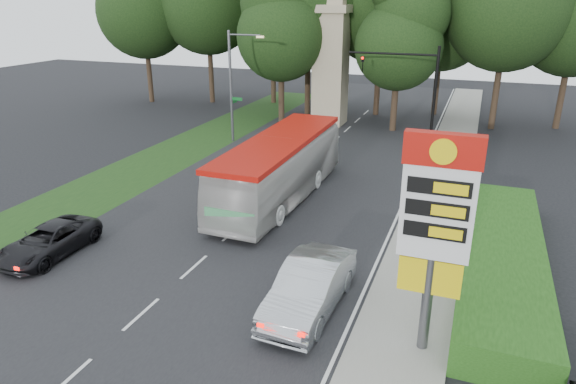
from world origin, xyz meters
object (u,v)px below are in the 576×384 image
at_px(gas_station_pylon, 436,217).
at_px(suv_charcoal, 49,241).
at_px(traffic_signal_mast, 415,84).
at_px(transit_bus, 280,169).
at_px(monument, 331,63).
at_px(streetlight_signs, 233,82).
at_px(sedan_silver, 310,287).

relative_size(gas_station_pylon, suv_charcoal, 1.50).
distance_m(traffic_signal_mast, transit_bus, 13.25).
bearing_deg(monument, gas_station_pylon, -68.20).
height_order(gas_station_pylon, suv_charcoal, gas_station_pylon).
bearing_deg(monument, traffic_signal_mast, -38.00).
bearing_deg(gas_station_pylon, streetlight_signs, 128.96).
xyz_separation_m(traffic_signal_mast, sedan_silver, (-0.42, -21.14, -3.80)).
distance_m(gas_station_pylon, suv_charcoal, 15.89).
distance_m(traffic_signal_mast, streetlight_signs, 12.83).
height_order(monument, suv_charcoal, monument).
bearing_deg(suv_charcoal, traffic_signal_mast, 60.39).
xyz_separation_m(traffic_signal_mast, suv_charcoal, (-11.88, -21.15, -4.04)).
distance_m(traffic_signal_mast, monument, 9.76).
bearing_deg(sedan_silver, monument, 107.09).
bearing_deg(gas_station_pylon, transit_bus, 130.51).
xyz_separation_m(streetlight_signs, transit_bus, (7.49, -9.83, -2.76)).
height_order(traffic_signal_mast, sedan_silver, traffic_signal_mast).
xyz_separation_m(sedan_silver, suv_charcoal, (-11.46, -0.01, -0.24)).
xyz_separation_m(gas_station_pylon, suv_charcoal, (-15.40, 0.85, -3.81)).
bearing_deg(monument, transit_bus, -82.02).
relative_size(sedan_silver, suv_charcoal, 1.16).
relative_size(monument, suv_charcoal, 2.19).
bearing_deg(transit_bus, gas_station_pylon, -48.02).
height_order(streetlight_signs, sedan_silver, streetlight_signs).
distance_m(streetlight_signs, monument, 9.44).
height_order(transit_bus, sedan_silver, transit_bus).
relative_size(traffic_signal_mast, monument, 0.72).
distance_m(streetlight_signs, suv_charcoal, 19.55).
xyz_separation_m(gas_station_pylon, monument, (-11.20, 28.01, 0.66)).
xyz_separation_m(traffic_signal_mast, monument, (-7.68, 6.00, 0.43)).
bearing_deg(gas_station_pylon, traffic_signal_mast, 99.09).
xyz_separation_m(transit_bus, sedan_silver, (4.76, -9.32, -0.80)).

